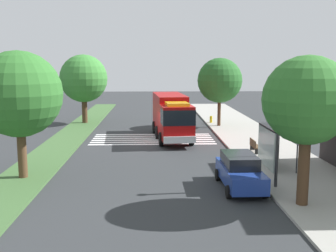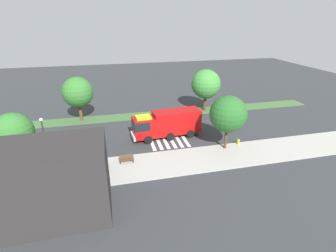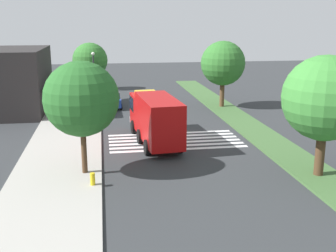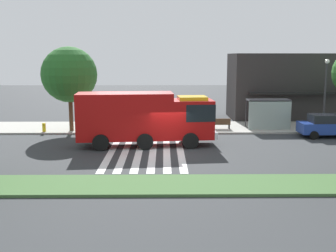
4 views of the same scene
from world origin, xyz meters
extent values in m
plane|color=#2D3033|center=(0.00, 0.00, 0.00)|extent=(120.00, 120.00, 0.00)
cube|color=#9E9B93|center=(0.00, 8.41, 0.07)|extent=(60.00, 5.45, 0.14)
cube|color=#3D6033|center=(0.00, -7.19, 0.07)|extent=(60.00, 3.00, 0.14)
cube|color=silver|center=(-3.79, 0.00, 0.01)|extent=(0.45, 10.24, 0.01)
cube|color=silver|center=(-2.89, 0.00, 0.01)|extent=(0.45, 10.24, 0.01)
cube|color=silver|center=(-1.99, 0.00, 0.01)|extent=(0.45, 10.24, 0.01)
cube|color=silver|center=(-1.09, 0.00, 0.01)|extent=(0.45, 10.24, 0.01)
cube|color=silver|center=(-0.19, 0.00, 0.01)|extent=(0.45, 10.24, 0.01)
cube|color=silver|center=(0.71, 0.00, 0.01)|extent=(0.45, 10.24, 0.01)
cube|color=#A50C0C|center=(1.59, 1.86, 1.87)|extent=(2.96, 2.62, 2.64)
cube|color=#A50C0C|center=(-3.01, 1.48, 2.13)|extent=(6.64, 2.93, 3.15)
cube|color=black|center=(2.00, 1.90, 2.40)|extent=(2.19, 2.58, 1.16)
cube|color=silver|center=(3.07, 1.99, 0.80)|extent=(0.44, 2.41, 0.50)
cube|color=yellow|center=(1.59, 1.86, 3.31)|extent=(2.07, 1.84, 0.24)
cylinder|color=black|center=(1.21, 3.04, 0.55)|extent=(1.12, 0.39, 1.10)
cylinder|color=black|center=(1.41, 0.64, 0.55)|extent=(1.12, 0.39, 1.10)
cylinder|color=black|center=(-4.72, 2.54, 0.55)|extent=(1.12, 0.39, 1.10)
cylinder|color=black|center=(-4.52, 0.15, 0.55)|extent=(1.12, 0.39, 1.10)
cylinder|color=black|center=(-1.83, 2.78, 0.55)|extent=(1.12, 0.39, 1.10)
cylinder|color=black|center=(-1.63, 0.39, 0.55)|extent=(1.12, 0.39, 1.10)
cube|color=navy|center=(12.37, 4.49, 0.73)|extent=(4.64, 1.83, 0.82)
cube|color=black|center=(12.14, 4.48, 1.45)|extent=(2.61, 1.59, 0.62)
cylinder|color=black|center=(13.88, 5.39, 0.32)|extent=(0.64, 0.23, 0.64)
cylinder|color=black|center=(13.91, 3.62, 0.32)|extent=(0.64, 0.23, 0.64)
cylinder|color=black|center=(10.84, 5.35, 0.32)|extent=(0.64, 0.23, 0.64)
cylinder|color=black|center=(10.86, 3.58, 0.32)|extent=(0.64, 0.23, 0.64)
cube|color=#4C4C51|center=(8.38, 7.60, 2.54)|extent=(3.50, 1.40, 0.12)
cube|color=#8C9E99|center=(8.38, 6.94, 1.34)|extent=(3.50, 0.08, 2.40)
cylinder|color=#333338|center=(6.68, 8.25, 1.34)|extent=(0.08, 0.08, 2.40)
cylinder|color=#333338|center=(10.08, 8.25, 1.34)|extent=(0.08, 0.08, 2.40)
cube|color=#4C3823|center=(4.38, 7.32, 0.55)|extent=(1.60, 0.50, 0.08)
cube|color=#4C3823|center=(4.38, 7.10, 0.82)|extent=(1.60, 0.06, 0.45)
cube|color=black|center=(3.66, 7.32, 0.33)|extent=(0.08, 0.45, 0.37)
cube|color=black|center=(5.10, 7.32, 0.33)|extent=(0.08, 0.45, 0.37)
cylinder|color=#2D2D30|center=(12.57, 6.29, 2.84)|extent=(0.16, 0.16, 5.41)
sphere|color=white|center=(12.57, 6.29, 5.73)|extent=(0.36, 0.36, 0.36)
cube|color=#282626|center=(11.84, 13.92, 3.20)|extent=(11.11, 5.55, 6.40)
cube|color=black|center=(11.84, 10.74, 2.80)|extent=(8.89, 0.80, 0.16)
cylinder|color=#47301E|center=(-7.93, 6.69, 1.64)|extent=(0.33, 0.33, 3.00)
sphere|color=#235B23|center=(-7.93, 6.69, 4.69)|extent=(4.45, 4.45, 4.45)
cylinder|color=#47301E|center=(15.20, 6.69, 1.80)|extent=(0.51, 0.51, 3.33)
sphere|color=#2D6B28|center=(15.20, 6.69, 4.83)|extent=(3.88, 3.88, 3.88)
cylinder|color=#513823|center=(24.46, 6.69, 1.43)|extent=(0.43, 0.43, 2.58)
sphere|color=#235B23|center=(24.46, 6.69, 3.91)|extent=(3.40, 3.40, 3.40)
cylinder|color=#47301E|center=(-10.50, -7.19, 1.61)|extent=(0.56, 0.56, 2.93)
sphere|color=#387F33|center=(-10.50, -7.19, 4.81)|extent=(4.97, 4.97, 4.97)
cylinder|color=#513823|center=(10.31, -7.19, 1.63)|extent=(0.49, 0.49, 2.98)
sphere|color=#2D6B28|center=(10.31, -7.19, 4.75)|extent=(4.67, 4.67, 4.67)
cylinder|color=gold|center=(-10.03, 6.19, 0.49)|extent=(0.28, 0.28, 0.70)
camera|label=1|loc=(32.46, 0.02, 6.41)|focal=43.49mm
camera|label=2|loc=(5.52, 32.28, 15.29)|focal=26.95mm
camera|label=3|loc=(-32.48, 5.44, 9.16)|focal=44.75mm
camera|label=4|loc=(-0.38, -25.43, 6.16)|focal=42.56mm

